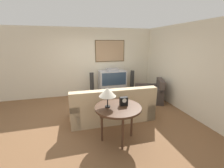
{
  "coord_description": "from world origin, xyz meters",
  "views": [
    {
      "loc": [
        -0.74,
        -4.02,
        2.14
      ],
      "look_at": [
        0.56,
        0.78,
        0.75
      ],
      "focal_mm": 24.0,
      "sensor_mm": 36.0,
      "label": 1
    }
  ],
  "objects_px": {
    "speaker_tower_left": "(92,86)",
    "armchair": "(149,94)",
    "console_table": "(118,110)",
    "speaker_tower_right": "(132,83)",
    "coffee_table": "(104,94)",
    "couch": "(112,108)",
    "table_lamp": "(107,92)",
    "mantel_clock": "(124,101)",
    "tv": "(112,83)"
  },
  "relations": [
    {
      "from": "tv",
      "to": "mantel_clock",
      "type": "bearing_deg",
      "value": -100.49
    },
    {
      "from": "couch",
      "to": "speaker_tower_right",
      "type": "distance_m",
      "value": 2.35
    },
    {
      "from": "speaker_tower_left",
      "to": "speaker_tower_right",
      "type": "xyz_separation_m",
      "value": [
        1.7,
        0.0,
        0.0
      ]
    },
    {
      "from": "tv",
      "to": "coffee_table",
      "type": "distance_m",
      "value": 1.04
    },
    {
      "from": "console_table",
      "to": "speaker_tower_left",
      "type": "bearing_deg",
      "value": 93.53
    },
    {
      "from": "couch",
      "to": "speaker_tower_left",
      "type": "height_order",
      "value": "speaker_tower_left"
    },
    {
      "from": "couch",
      "to": "console_table",
      "type": "bearing_deg",
      "value": 83.26
    },
    {
      "from": "table_lamp",
      "to": "speaker_tower_left",
      "type": "height_order",
      "value": "table_lamp"
    },
    {
      "from": "console_table",
      "to": "speaker_tower_right",
      "type": "relative_size",
      "value": 1.0
    },
    {
      "from": "speaker_tower_left",
      "to": "armchair",
      "type": "bearing_deg",
      "value": -25.68
    },
    {
      "from": "armchair",
      "to": "coffee_table",
      "type": "relative_size",
      "value": 1.38
    },
    {
      "from": "couch",
      "to": "table_lamp",
      "type": "relative_size",
      "value": 5.38
    },
    {
      "from": "coffee_table",
      "to": "mantel_clock",
      "type": "relative_size",
      "value": 4.79
    },
    {
      "from": "console_table",
      "to": "mantel_clock",
      "type": "distance_m",
      "value": 0.22
    },
    {
      "from": "table_lamp",
      "to": "speaker_tower_right",
      "type": "xyz_separation_m",
      "value": [
        1.75,
        2.83,
        -0.67
      ]
    },
    {
      "from": "speaker_tower_left",
      "to": "couch",
      "type": "bearing_deg",
      "value": -80.68
    },
    {
      "from": "armchair",
      "to": "speaker_tower_right",
      "type": "bearing_deg",
      "value": -139.34
    },
    {
      "from": "tv",
      "to": "console_table",
      "type": "distance_m",
      "value": 3.02
    },
    {
      "from": "table_lamp",
      "to": "speaker_tower_left",
      "type": "bearing_deg",
      "value": 89.09
    },
    {
      "from": "console_table",
      "to": "speaker_tower_left",
      "type": "distance_m",
      "value": 2.88
    },
    {
      "from": "tv",
      "to": "console_table",
      "type": "height_order",
      "value": "tv"
    },
    {
      "from": "armchair",
      "to": "table_lamp",
      "type": "relative_size",
      "value": 2.88
    },
    {
      "from": "armchair",
      "to": "speaker_tower_left",
      "type": "distance_m",
      "value": 2.23
    },
    {
      "from": "console_table",
      "to": "coffee_table",
      "type": "bearing_deg",
      "value": 86.65
    },
    {
      "from": "speaker_tower_right",
      "to": "console_table",
      "type": "bearing_deg",
      "value": -118.0
    },
    {
      "from": "couch",
      "to": "tv",
      "type": "bearing_deg",
      "value": -104.44
    },
    {
      "from": "couch",
      "to": "armchair",
      "type": "bearing_deg",
      "value": -150.38
    },
    {
      "from": "couch",
      "to": "speaker_tower_right",
      "type": "relative_size",
      "value": 2.3
    },
    {
      "from": "couch",
      "to": "armchair",
      "type": "distance_m",
      "value": 1.93
    },
    {
      "from": "tv",
      "to": "table_lamp",
      "type": "distance_m",
      "value": 3.09
    },
    {
      "from": "mantel_clock",
      "to": "speaker_tower_right",
      "type": "relative_size",
      "value": 0.19
    },
    {
      "from": "console_table",
      "to": "tv",
      "type": "bearing_deg",
      "value": 77.06
    },
    {
      "from": "coffee_table",
      "to": "console_table",
      "type": "relative_size",
      "value": 0.9
    },
    {
      "from": "mantel_clock",
      "to": "couch",
      "type": "bearing_deg",
      "value": 90.28
    },
    {
      "from": "mantel_clock",
      "to": "tv",
      "type": "bearing_deg",
      "value": 79.51
    },
    {
      "from": "mantel_clock",
      "to": "speaker_tower_left",
      "type": "relative_size",
      "value": 0.19
    },
    {
      "from": "armchair",
      "to": "console_table",
      "type": "height_order",
      "value": "armchair"
    },
    {
      "from": "tv",
      "to": "couch",
      "type": "bearing_deg",
      "value": -105.46
    },
    {
      "from": "couch",
      "to": "console_table",
      "type": "relative_size",
      "value": 2.31
    },
    {
      "from": "couch",
      "to": "table_lamp",
      "type": "xyz_separation_m",
      "value": [
        -0.35,
        -0.94,
        0.81
      ]
    },
    {
      "from": "armchair",
      "to": "coffee_table",
      "type": "distance_m",
      "value": 1.72
    },
    {
      "from": "console_table",
      "to": "table_lamp",
      "type": "xyz_separation_m",
      "value": [
        -0.22,
        0.04,
        0.41
      ]
    },
    {
      "from": "armchair",
      "to": "coffee_table",
      "type": "xyz_separation_m",
      "value": [
        -1.71,
        0.16,
        0.1
      ]
    },
    {
      "from": "couch",
      "to": "table_lamp",
      "type": "height_order",
      "value": "table_lamp"
    },
    {
      "from": "couch",
      "to": "coffee_table",
      "type": "height_order",
      "value": "couch"
    },
    {
      "from": "tv",
      "to": "armchair",
      "type": "relative_size",
      "value": 0.91
    },
    {
      "from": "table_lamp",
      "to": "speaker_tower_left",
      "type": "xyz_separation_m",
      "value": [
        0.04,
        2.83,
        -0.67
      ]
    },
    {
      "from": "armchair",
      "to": "couch",
      "type": "bearing_deg",
      "value": -38.27
    },
    {
      "from": "mantel_clock",
      "to": "speaker_tower_right",
      "type": "distance_m",
      "value": 3.18
    },
    {
      "from": "speaker_tower_left",
      "to": "tv",
      "type": "bearing_deg",
      "value": 4.44
    }
  ]
}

